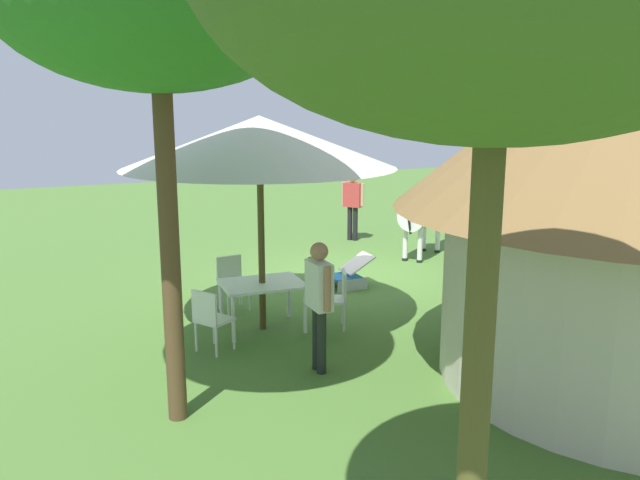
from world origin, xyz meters
TOP-DOWN VIEW (x-y plane):
  - ground_plane at (0.00, 0.00)m, footprint 36.00×36.00m
  - shade_umbrella at (2.47, 2.02)m, footprint 4.01×4.01m
  - patio_dining_table at (2.47, 2.02)m, footprint 1.30×1.04m
  - patio_chair_east_end at (3.46, 2.60)m, footprint 0.58×0.59m
  - patio_chair_near_lawn at (1.42, 2.48)m, footprint 0.56×0.57m
  - patio_chair_near_hut at (2.59, 0.87)m, footprint 0.48×0.46m
  - guest_beside_umbrella at (2.38, 3.82)m, footprint 0.24×0.61m
  - standing_watcher at (-1.91, -3.16)m, footprint 0.44×0.52m
  - striped_lounge_chair at (0.18, 0.55)m, footprint 0.83×0.58m
  - zebra_nearest_camera at (-2.53, -0.95)m, footprint 1.86×1.43m
  - zebra_by_umbrella at (-2.80, 1.86)m, footprint 1.29×1.91m

SIDE VIEW (x-z plane):
  - ground_plane at x=0.00m, z-range 0.00..0.00m
  - striped_lounge_chair at x=0.18m, z-range -0.05..0.56m
  - patio_chair_east_end at x=3.46m, z-range 0.07..0.97m
  - patio_chair_near_lawn at x=1.42m, z-range 0.07..0.97m
  - patio_chair_near_hut at x=2.59m, z-range 0.07..0.97m
  - patio_dining_table at x=2.47m, z-range 0.28..1.02m
  - zebra_nearest_camera at x=-2.53m, z-range 0.22..1.74m
  - zebra_by_umbrella at x=-2.80m, z-range 0.23..1.78m
  - guest_beside_umbrella at x=2.38m, z-range 0.17..1.88m
  - standing_watcher at x=-1.91m, z-range 0.17..1.89m
  - shade_umbrella at x=2.47m, z-range 1.24..4.47m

